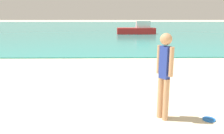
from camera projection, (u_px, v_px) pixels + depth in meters
name	position (u px, v px, depth m)	size (l,w,h in m)	color
water	(106.00, 27.00, 40.62)	(160.00, 60.00, 0.06)	teal
person_standing	(164.00, 72.00, 4.57)	(0.26, 0.35, 1.75)	tan
frisbee	(209.00, 119.00, 4.71)	(0.25, 0.25, 0.03)	blue
boat_near	(138.00, 30.00, 25.04)	(4.11, 1.35, 1.39)	red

